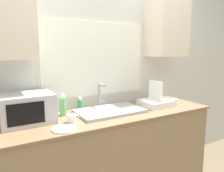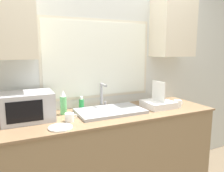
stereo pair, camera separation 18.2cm
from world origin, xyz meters
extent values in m
cube|color=#8C7251|center=(0.00, 0.33, 0.46)|extent=(2.15, 0.66, 0.91)
cube|color=#846647|center=(0.00, 0.33, 0.92)|extent=(2.18, 0.69, 0.02)
cube|color=silver|center=(0.00, 0.69, 1.30)|extent=(6.00, 0.06, 2.60)
cube|color=beige|center=(0.00, 0.66, 1.46)|extent=(1.27, 0.01, 0.87)
cube|color=white|center=(0.00, 0.65, 1.46)|extent=(1.21, 0.01, 0.81)
cube|color=beige|center=(-0.89, 0.50, 1.82)|extent=(0.45, 0.32, 0.68)
cube|color=beige|center=(0.89, 0.50, 1.82)|extent=(0.45, 0.32, 0.68)
cube|color=#9EA0A5|center=(0.00, 0.34, 0.95)|extent=(0.67, 0.41, 0.03)
cylinder|color=#99999E|center=(0.00, 0.58, 1.07)|extent=(0.03, 0.03, 0.27)
cylinder|color=#99999E|center=(0.00, 0.51, 1.19)|extent=(0.03, 0.13, 0.03)
cylinder|color=#99999E|center=(0.05, 0.58, 0.96)|extent=(0.02, 0.02, 0.06)
cube|color=#B2B2B7|center=(-0.78, 0.43, 1.06)|extent=(0.44, 0.33, 0.26)
cube|color=black|center=(-0.81, 0.26, 1.06)|extent=(0.29, 0.01, 0.18)
cube|color=white|center=(0.56, 0.30, 0.97)|extent=(0.31, 0.30, 0.07)
cube|color=white|center=(0.56, 0.30, 1.11)|extent=(0.01, 0.22, 0.22)
cylinder|color=#59B266|center=(-0.44, 0.48, 1.02)|extent=(0.06, 0.06, 0.18)
cone|color=silver|center=(-0.44, 0.48, 1.14)|extent=(0.06, 0.06, 0.06)
cylinder|color=#268C3F|center=(-0.23, 0.57, 0.99)|extent=(0.05, 0.05, 0.11)
cylinder|color=white|center=(-0.23, 0.57, 1.06)|extent=(0.03, 0.03, 0.03)
cylinder|color=white|center=(-0.45, 0.24, 0.97)|extent=(0.08, 0.08, 0.08)
torus|color=white|center=(-0.40, 0.24, 0.97)|extent=(0.04, 0.01, 0.04)
cylinder|color=white|center=(0.76, 0.20, 0.97)|extent=(0.08, 0.08, 0.08)
torus|color=white|center=(0.81, 0.20, 0.98)|extent=(0.05, 0.01, 0.05)
cylinder|color=white|center=(-0.56, 0.10, 0.94)|extent=(0.20, 0.20, 0.01)
camera|label=1|loc=(-1.06, -1.52, 1.56)|focal=35.00mm
camera|label=2|loc=(-0.90, -1.61, 1.56)|focal=35.00mm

